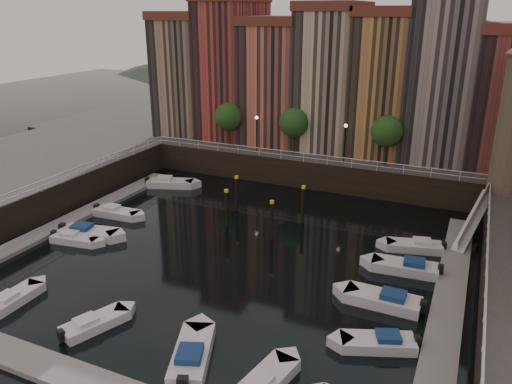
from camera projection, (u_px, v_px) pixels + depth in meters
The scene contains 24 objects.
ground at pixel (236, 249), 40.07m from camera, with size 200.00×200.00×0.00m, color black.
quay_far at pixel (330, 152), 61.80m from camera, with size 80.00×20.00×3.00m, color black.
dock_left at pixel (73, 219), 45.46m from camera, with size 2.00×28.00×0.35m, color gray.
dock_right at pixel (449, 299), 32.85m from camera, with size 2.00×28.00×0.35m, color gray.
dock_near at pixel (87, 382), 25.47m from camera, with size 30.00×2.00×0.35m, color gray.
mountains at pixel (429, 52), 130.78m from camera, with size 145.00×100.00×18.00m.
far_terrace at pixel (357, 79), 55.13m from camera, with size 48.70×10.30×17.50m.
promenade_trees at pixel (300, 123), 53.90m from camera, with size 21.20×3.20×5.20m.
street_lamps at pixel (299, 132), 53.15m from camera, with size 10.36×0.36×4.18m.
railings at pixel (261, 186), 42.95m from camera, with size 36.08×34.04×0.52m.
gangway at pixel (474, 217), 41.31m from camera, with size 2.78×8.32×3.73m.
mooring_pilings at pixel (259, 207), 44.25m from camera, with size 7.02×4.93×3.78m.
boat_left_1 at pixel (75, 239), 41.12m from camera, with size 4.35×2.11×0.98m.
boat_left_2 at pixel (88, 233), 42.06m from camera, with size 5.34×2.77×1.20m.
boat_left_3 at pixel (116, 213), 46.39m from camera, with size 4.70×1.94×1.07m.
boat_left_4 at pixel (169, 183), 54.21m from camera, with size 5.33×3.44×1.20m.
boat_right_1 at pixel (380, 343), 28.23m from camera, with size 4.51×3.03×1.02m.
boat_right_2 at pixel (384, 300), 32.29m from camera, with size 5.17×1.98×1.18m.
boat_right_3 at pixel (406, 267), 36.45m from camera, with size 5.09×2.20×1.15m.
boat_right_4 at pixel (416, 246), 39.78m from camera, with size 4.70×2.67×1.05m.
boat_near_0 at pixel (13, 299), 32.52m from camera, with size 1.64×4.27×0.98m.
boat_near_1 at pixel (94, 323), 29.99m from camera, with size 2.89×4.31×0.97m.
boat_near_2 at pixel (192, 355), 27.10m from camera, with size 3.52×5.30×1.20m.
boat_near_3 at pixel (264, 383), 25.16m from camera, with size 2.45×4.67×1.05m.
Camera 1 is at (16.40, -32.18, 18.03)m, focal length 35.00 mm.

